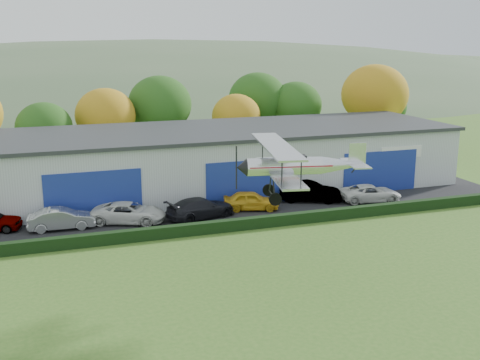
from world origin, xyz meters
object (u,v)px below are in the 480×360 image
object	(u,v)px
car_5	(310,192)
car_2	(129,213)
car_1	(61,219)
car_3	(201,208)
car_4	(251,201)
biplane	(295,164)
hangar	(226,158)
car_6	(371,193)

from	to	relation	value
car_5	car_2	bearing A→B (deg)	117.12
car_1	car_5	world-z (taller)	car_5
car_3	car_4	size ratio (longest dim) A/B	1.21
car_1	car_5	xyz separation A→B (m)	(19.40, 0.85, 0.07)
biplane	car_2	bearing A→B (deg)	129.43
hangar	car_1	size ratio (longest dim) A/B	8.94
car_2	car_6	xyz separation A→B (m)	(19.44, -0.71, -0.05)
car_2	car_6	world-z (taller)	car_2
car_6	biplane	xyz separation A→B (m)	(-12.39, -12.41, 5.80)
car_4	car_6	bearing A→B (deg)	-78.92
car_1	car_4	world-z (taller)	car_1
hangar	car_5	world-z (taller)	hangar
car_3	car_5	xyz separation A→B (m)	(9.56, 1.43, 0.06)
hangar	car_4	xyz separation A→B (m)	(-0.35, -7.58, -1.87)
car_3	car_5	size ratio (longest dim) A/B	1.05
biplane	car_1	bearing A→B (deg)	142.91
car_1	car_2	size ratio (longest dim) A/B	0.86
car_5	biplane	world-z (taller)	biplane
car_1	car_5	size ratio (longest dim) A/B	0.91
car_1	car_6	distance (m)	24.10
car_2	hangar	bearing A→B (deg)	-30.12
hangar	biplane	bearing A→B (deg)	-97.38
hangar	car_2	bearing A→B (deg)	-141.55
car_3	biplane	bearing A→B (deg)	173.32
car_1	car_3	bearing A→B (deg)	-91.83
car_2	biplane	distance (m)	15.96
car_4	car_6	xyz separation A→B (m)	(10.03, -0.87, -0.05)
car_1	car_4	bearing A→B (deg)	-87.77
car_6	car_5	bearing A→B (deg)	81.87
car_5	hangar	bearing A→B (deg)	59.72
car_6	car_2	bearing A→B (deg)	98.09
car_3	biplane	xyz separation A→B (m)	(1.87, -12.54, 5.72)
car_5	car_4	bearing A→B (deg)	121.08
car_5	car_6	distance (m)	4.95
car_4	hangar	bearing A→B (deg)	13.44
car_3	biplane	world-z (taller)	biplane
car_3	car_6	world-z (taller)	car_3
car_6	biplane	size ratio (longest dim) A/B	0.61
car_4	car_5	distance (m)	5.38
car_1	car_3	xyz separation A→B (m)	(9.83, -0.58, 0.01)
car_6	biplane	world-z (taller)	biplane
hangar	car_1	world-z (taller)	hangar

